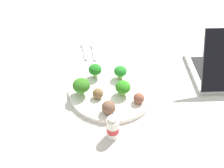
# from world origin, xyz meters

# --- Properties ---
(ground_plane) EXTENTS (4.00, 4.00, 0.00)m
(ground_plane) POSITION_xyz_m (0.00, 0.00, 0.00)
(ground_plane) COLOR beige
(plate) EXTENTS (0.28, 0.28, 0.02)m
(plate) POSITION_xyz_m (0.00, 0.00, 0.01)
(plate) COLOR white
(plate) RESTS_ON ground_plane
(broccoli_floret_far_rim) EXTENTS (0.04, 0.04, 0.05)m
(broccoli_floret_far_rim) POSITION_xyz_m (0.05, -0.04, 0.04)
(broccoli_floret_far_rim) COLOR #A8BE6D
(broccoli_floret_far_rim) RESTS_ON plate
(broccoli_floret_mid_right) EXTENTS (0.05, 0.05, 0.05)m
(broccoli_floret_mid_right) POSITION_xyz_m (-0.03, -0.03, 0.05)
(broccoli_floret_mid_right) COLOR #9FC968
(broccoli_floret_mid_right) RESTS_ON plate
(broccoli_floret_front_left) EXTENTS (0.05, 0.05, 0.06)m
(broccoli_floret_front_left) POSITION_xyz_m (-0.01, 0.10, 0.05)
(broccoli_floret_front_left) COLOR #8DD075
(broccoli_floret_front_left) RESTS_ON plate
(broccoli_floret_front_right) EXTENTS (0.04, 0.04, 0.05)m
(broccoli_floret_front_right) POSITION_xyz_m (0.07, 0.04, 0.05)
(broccoli_floret_front_right) COLOR #9CBA6F
(broccoli_floret_front_right) RESTS_ON plate
(meatball_near_rim) EXTENTS (0.03, 0.03, 0.03)m
(meatball_near_rim) POSITION_xyz_m (-0.08, -0.07, 0.03)
(meatball_near_rim) COLOR brown
(meatball_near_rim) RESTS_ON plate
(meatball_back_right) EXTENTS (0.03, 0.03, 0.03)m
(meatball_back_right) POSITION_xyz_m (-0.03, 0.05, 0.03)
(meatball_back_right) COLOR brown
(meatball_back_right) RESTS_ON plate
(meatball_center) EXTENTS (0.04, 0.04, 0.04)m
(meatball_center) POSITION_xyz_m (-0.10, 0.03, 0.04)
(meatball_center) COLOR brown
(meatball_center) RESTS_ON plate
(napkin) EXTENTS (0.17, 0.12, 0.01)m
(napkin) POSITION_xyz_m (0.25, 0.04, 0.00)
(napkin) COLOR white
(napkin) RESTS_ON ground_plane
(fork) EXTENTS (0.12, 0.02, 0.01)m
(fork) POSITION_xyz_m (0.26, 0.06, 0.01)
(fork) COLOR silver
(fork) RESTS_ON napkin
(knife) EXTENTS (0.15, 0.03, 0.01)m
(knife) POSITION_xyz_m (0.26, 0.02, 0.01)
(knife) COLOR silver
(knife) RESTS_ON napkin
(yogurt_bottle) EXTENTS (0.03, 0.03, 0.07)m
(yogurt_bottle) POSITION_xyz_m (-0.18, 0.04, 0.03)
(yogurt_bottle) COLOR white
(yogurt_bottle) RESTS_ON ground_plane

